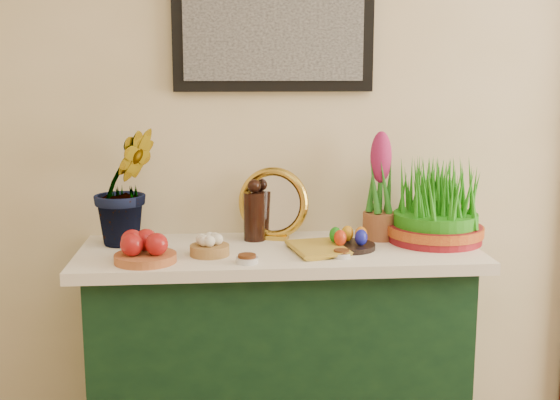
% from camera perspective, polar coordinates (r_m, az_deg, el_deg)
% --- Properties ---
extents(sideboard, '(1.30, 0.45, 0.85)m').
position_cam_1_polar(sideboard, '(2.64, -0.10, -13.70)').
color(sideboard, '#14391C').
rests_on(sideboard, ground).
extents(tablecloth, '(1.40, 0.55, 0.04)m').
position_cam_1_polar(tablecloth, '(2.49, -0.10, -4.32)').
color(tablecloth, white).
rests_on(tablecloth, sideboard).
extents(hyacinth_green, '(0.35, 0.34, 0.56)m').
position_cam_1_polar(hyacinth_green, '(2.55, -12.47, 2.58)').
color(hyacinth_green, '#297F22').
rests_on(hyacinth_green, tablecloth).
extents(apple_bowl, '(0.26, 0.26, 0.10)m').
position_cam_1_polar(apple_bowl, '(2.33, -10.90, -3.97)').
color(apple_bowl, '#AF5D31').
rests_on(apple_bowl, tablecloth).
extents(garlic_basket, '(0.17, 0.17, 0.07)m').
position_cam_1_polar(garlic_basket, '(2.39, -5.75, -3.77)').
color(garlic_basket, '#AF7F46').
rests_on(garlic_basket, tablecloth).
extents(vinegar_cruet, '(0.08, 0.08, 0.23)m').
position_cam_1_polar(vinegar_cruet, '(2.57, -2.10, -1.10)').
color(vinegar_cruet, black).
rests_on(vinegar_cruet, tablecloth).
extents(mirror, '(0.27, 0.14, 0.27)m').
position_cam_1_polar(mirror, '(2.60, -0.56, -0.35)').
color(mirror, gold).
rests_on(mirror, tablecloth).
extents(book, '(0.20, 0.25, 0.03)m').
position_cam_1_polar(book, '(2.40, 1.14, -4.03)').
color(book, gold).
rests_on(book, tablecloth).
extents(spice_dish_left, '(0.07, 0.07, 0.03)m').
position_cam_1_polar(spice_dish_left, '(2.29, -2.70, -4.82)').
color(spice_dish_left, silver).
rests_on(spice_dish_left, tablecloth).
extents(spice_dish_right, '(0.06, 0.06, 0.03)m').
position_cam_1_polar(spice_dish_right, '(2.36, 5.02, -4.39)').
color(spice_dish_right, silver).
rests_on(spice_dish_right, tablecloth).
extents(egg_plate, '(0.22, 0.22, 0.08)m').
position_cam_1_polar(egg_plate, '(2.48, 5.63, -3.36)').
color(egg_plate, black).
rests_on(egg_plate, tablecloth).
extents(hyacinth_pink, '(0.12, 0.12, 0.40)m').
position_cam_1_polar(hyacinth_pink, '(2.60, 8.14, 0.71)').
color(hyacinth_pink, '#965532').
rests_on(hyacinth_pink, tablecloth).
extents(wheatgrass_sabzeh, '(0.35, 0.35, 0.29)m').
position_cam_1_polar(wheatgrass_sabzeh, '(2.61, 12.55, -0.63)').
color(wheatgrass_sabzeh, maroon).
rests_on(wheatgrass_sabzeh, tablecloth).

